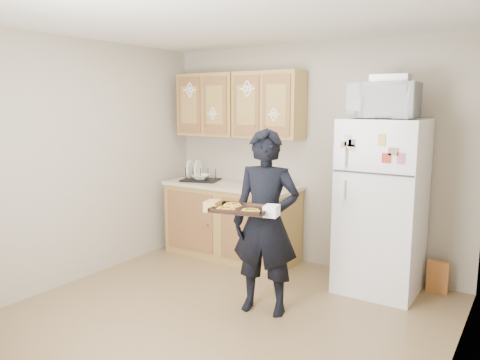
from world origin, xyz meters
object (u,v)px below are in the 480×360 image
refrigerator (382,206)px  microwave (384,101)px  baking_tray (241,210)px  dish_rack (201,174)px  person (266,222)px

refrigerator → microwave: (-0.01, -0.05, 1.02)m
baking_tray → dish_rack: size_ratio=1.05×
refrigerator → dish_rack: 2.25m
person → baking_tray: bearing=-115.1°
refrigerator → person: 1.26m
refrigerator → baking_tray: size_ratio=3.71×
baking_tray → microwave: (0.76, 1.28, 0.89)m
dish_rack → person: bearing=-34.7°
refrigerator → dish_rack: bearing=179.5°
person → microwave: 1.60m
microwave → baking_tray: bearing=-122.9°
refrigerator → microwave: size_ratio=2.81×
refrigerator → baking_tray: 1.55m
refrigerator → baking_tray: refrigerator is taller
person → microwave: size_ratio=2.69×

